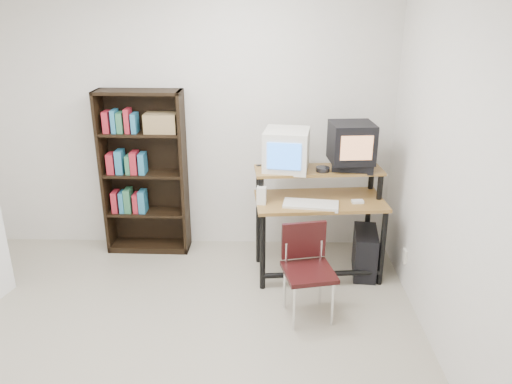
{
  "coord_description": "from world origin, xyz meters",
  "views": [
    {
      "loc": [
        0.78,
        -2.74,
        2.38
      ],
      "look_at": [
        0.69,
        1.1,
        0.91
      ],
      "focal_mm": 35.0,
      "sensor_mm": 36.0,
      "label": 1
    }
  ],
  "objects_px": {
    "computer_desk": "(319,204)",
    "crt_monitor": "(286,150)",
    "crt_tv": "(352,142)",
    "school_chair": "(307,262)",
    "pc_tower": "(365,252)",
    "bookshelf": "(145,170)"
  },
  "relations": [
    {
      "from": "computer_desk",
      "to": "crt_monitor",
      "type": "distance_m",
      "value": 0.57
    },
    {
      "from": "crt_tv",
      "to": "school_chair",
      "type": "bearing_deg",
      "value": -123.3
    },
    {
      "from": "computer_desk",
      "to": "crt_tv",
      "type": "xyz_separation_m",
      "value": [
        0.27,
        0.11,
        0.54
      ]
    },
    {
      "from": "computer_desk",
      "to": "pc_tower",
      "type": "distance_m",
      "value": 0.64
    },
    {
      "from": "school_chair",
      "to": "bookshelf",
      "type": "relative_size",
      "value": 0.47
    },
    {
      "from": "school_chair",
      "to": "computer_desk",
      "type": "bearing_deg",
      "value": 65.43
    },
    {
      "from": "crt_monitor",
      "to": "crt_tv",
      "type": "relative_size",
      "value": 1.11
    },
    {
      "from": "crt_tv",
      "to": "school_chair",
      "type": "distance_m",
      "value": 1.17
    },
    {
      "from": "computer_desk",
      "to": "crt_monitor",
      "type": "bearing_deg",
      "value": 156.29
    },
    {
      "from": "pc_tower",
      "to": "bookshelf",
      "type": "height_order",
      "value": "bookshelf"
    },
    {
      "from": "pc_tower",
      "to": "crt_tv",
      "type": "bearing_deg",
      "value": 151.12
    },
    {
      "from": "crt_monitor",
      "to": "crt_tv",
      "type": "bearing_deg",
      "value": 8.98
    },
    {
      "from": "crt_tv",
      "to": "pc_tower",
      "type": "relative_size",
      "value": 0.88
    },
    {
      "from": "crt_monitor",
      "to": "pc_tower",
      "type": "bearing_deg",
      "value": -0.69
    },
    {
      "from": "computer_desk",
      "to": "pc_tower",
      "type": "relative_size",
      "value": 2.62
    },
    {
      "from": "computer_desk",
      "to": "crt_tv",
      "type": "bearing_deg",
      "value": 16.8
    },
    {
      "from": "crt_monitor",
      "to": "pc_tower",
      "type": "relative_size",
      "value": 0.97
    },
    {
      "from": "pc_tower",
      "to": "school_chair",
      "type": "distance_m",
      "value": 0.91
    },
    {
      "from": "school_chair",
      "to": "bookshelf",
      "type": "xyz_separation_m",
      "value": [
        -1.51,
        1.12,
        0.38
      ]
    },
    {
      "from": "crt_tv",
      "to": "bookshelf",
      "type": "relative_size",
      "value": 0.24
    },
    {
      "from": "computer_desk",
      "to": "bookshelf",
      "type": "xyz_separation_m",
      "value": [
        -1.66,
        0.46,
        0.16
      ]
    },
    {
      "from": "bookshelf",
      "to": "crt_tv",
      "type": "bearing_deg",
      "value": -9.09
    }
  ]
}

